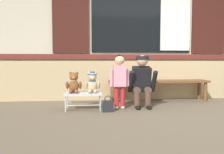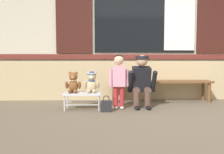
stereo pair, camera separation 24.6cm
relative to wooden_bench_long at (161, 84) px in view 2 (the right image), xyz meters
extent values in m
plane|color=brown|center=(-0.20, -1.06, -0.37)|extent=(60.00, 60.00, 0.00)
cube|color=tan|center=(-0.20, 0.37, 0.05)|extent=(7.64, 0.25, 0.85)
cube|color=beige|center=(-0.20, 0.89, 1.47)|extent=(7.79, 0.20, 3.68)
cube|color=maroon|center=(-0.20, 0.77, 0.58)|extent=(7.17, 0.04, 0.12)
cube|color=black|center=(-0.20, 0.78, 1.38)|extent=(2.40, 0.03, 1.40)
cube|color=white|center=(0.63, 0.76, 1.38)|extent=(0.74, 0.02, 1.29)
cube|color=#3D1914|center=(-1.88, 0.77, 1.38)|extent=(0.84, 0.05, 1.43)
cube|color=#3D1914|center=(1.48, 0.77, 1.38)|extent=(0.84, 0.05, 1.43)
cube|color=brown|center=(0.00, -0.14, 0.05)|extent=(2.10, 0.11, 0.04)
cube|color=brown|center=(0.00, 0.00, 0.05)|extent=(2.10, 0.11, 0.04)
cube|color=brown|center=(0.00, 0.14, 0.05)|extent=(2.10, 0.11, 0.04)
cylinder|color=brown|center=(-0.97, -0.14, -0.17)|extent=(0.07, 0.07, 0.40)
cylinder|color=brown|center=(-0.97, 0.14, -0.17)|extent=(0.07, 0.07, 0.40)
cylinder|color=brown|center=(0.97, -0.14, -0.17)|extent=(0.07, 0.07, 0.40)
cylinder|color=brown|center=(0.97, 0.14, -0.17)|extent=(0.07, 0.07, 0.40)
cube|color=silver|center=(-1.56, -0.71, -0.09)|extent=(0.64, 0.36, 0.04)
cylinder|color=silver|center=(-1.85, -0.86, -0.24)|extent=(0.02, 0.02, 0.26)
cylinder|color=silver|center=(-1.85, -0.56, -0.24)|extent=(0.02, 0.02, 0.26)
cylinder|color=silver|center=(-1.27, -0.86, -0.24)|extent=(0.02, 0.02, 0.26)
cylinder|color=silver|center=(-1.27, -0.56, -0.24)|extent=(0.02, 0.02, 0.26)
cylinder|color=silver|center=(-1.56, -0.86, -0.27)|extent=(0.58, 0.02, 0.02)
cylinder|color=silver|center=(-1.56, -0.56, -0.27)|extent=(0.58, 0.02, 0.02)
ellipsoid|color=brown|center=(-1.72, -0.69, 0.04)|extent=(0.17, 0.14, 0.22)
sphere|color=brown|center=(-1.72, -0.70, 0.20)|extent=(0.15, 0.15, 0.15)
sphere|color=#AE6E42|center=(-1.72, -0.75, 0.19)|extent=(0.06, 0.06, 0.06)
sphere|color=brown|center=(-1.77, -0.69, 0.26)|extent=(0.06, 0.06, 0.06)
ellipsoid|color=brown|center=(-1.83, -0.72, 0.06)|extent=(0.06, 0.11, 0.16)
ellipsoid|color=brown|center=(-1.76, -0.80, -0.04)|extent=(0.06, 0.15, 0.06)
sphere|color=brown|center=(-1.66, -0.69, 0.26)|extent=(0.06, 0.06, 0.06)
ellipsoid|color=brown|center=(-1.61, -0.72, 0.06)|extent=(0.06, 0.11, 0.16)
ellipsoid|color=brown|center=(-1.67, -0.80, -0.04)|extent=(0.06, 0.15, 0.06)
torus|color=#D6B775|center=(-1.72, -0.69, 0.13)|extent=(0.13, 0.13, 0.02)
ellipsoid|color=#CCB289|center=(-1.40, -0.69, 0.04)|extent=(0.17, 0.14, 0.22)
sphere|color=#CCB289|center=(-1.40, -0.70, 0.20)|extent=(0.15, 0.15, 0.15)
sphere|color=#FFEEBB|center=(-1.40, -0.75, 0.19)|extent=(0.06, 0.06, 0.06)
sphere|color=#CCB289|center=(-1.45, -0.69, 0.26)|extent=(0.06, 0.06, 0.06)
ellipsoid|color=#CCB289|center=(-1.51, -0.72, 0.06)|extent=(0.06, 0.11, 0.16)
ellipsoid|color=#CCB289|center=(-1.44, -0.80, -0.04)|extent=(0.06, 0.15, 0.06)
sphere|color=#CCB289|center=(-1.34, -0.69, 0.26)|extent=(0.06, 0.06, 0.06)
ellipsoid|color=#CCB289|center=(-1.29, -0.72, 0.06)|extent=(0.06, 0.11, 0.16)
ellipsoid|color=#CCB289|center=(-1.35, -0.80, -0.04)|extent=(0.06, 0.15, 0.06)
torus|color=#335699|center=(-1.40, -0.69, 0.13)|extent=(0.13, 0.13, 0.02)
cylinder|color=#335699|center=(-1.40, -0.69, 0.24)|extent=(0.17, 0.17, 0.01)
cylinder|color=#335699|center=(-1.40, -0.69, 0.27)|extent=(0.10, 0.10, 0.04)
cylinder|color=#B7282D|center=(-0.97, -0.70, -0.15)|extent=(0.08, 0.08, 0.36)
ellipsoid|color=silver|center=(-0.97, -0.72, -0.35)|extent=(0.07, 0.12, 0.05)
cylinder|color=#B7282D|center=(-0.86, -0.70, -0.15)|extent=(0.08, 0.08, 0.36)
ellipsoid|color=silver|center=(-0.86, -0.72, -0.35)|extent=(0.07, 0.12, 0.05)
cube|color=pink|center=(-0.92, -0.70, 0.21)|extent=(0.22, 0.15, 0.36)
cylinder|color=pink|center=(-1.06, -0.70, 0.18)|extent=(0.06, 0.06, 0.30)
cylinder|color=pink|center=(-0.77, -0.70, 0.18)|extent=(0.06, 0.06, 0.30)
sphere|color=#DBB28E|center=(-0.92, -0.70, 0.49)|extent=(0.17, 0.17, 0.17)
sphere|color=black|center=(-0.92, -0.68, 0.51)|extent=(0.16, 0.16, 0.16)
cylinder|color=brown|center=(-0.60, -0.69, -0.22)|extent=(0.11, 0.11, 0.30)
cylinder|color=brown|center=(-0.60, -0.55, -0.05)|extent=(0.13, 0.32, 0.13)
ellipsoid|color=black|center=(-0.60, -0.77, -0.34)|extent=(0.09, 0.20, 0.06)
cylinder|color=brown|center=(-0.40, -0.69, -0.22)|extent=(0.11, 0.11, 0.30)
cylinder|color=brown|center=(-0.40, -0.55, -0.05)|extent=(0.13, 0.32, 0.13)
ellipsoid|color=black|center=(-0.40, -0.77, -0.34)|extent=(0.09, 0.20, 0.06)
cube|color=black|center=(-0.50, -0.58, 0.15)|extent=(0.32, 0.30, 0.47)
cylinder|color=black|center=(-0.71, -0.68, 0.11)|extent=(0.08, 0.28, 0.40)
cylinder|color=black|center=(-0.29, -0.68, 0.11)|extent=(0.08, 0.28, 0.40)
sphere|color=tan|center=(-0.50, -0.65, 0.48)|extent=(0.20, 0.20, 0.20)
cylinder|color=black|center=(-0.50, -0.65, 0.53)|extent=(0.23, 0.23, 0.06)
cube|color=brown|center=(-0.31, -0.49, 0.01)|extent=(0.10, 0.22, 0.16)
cube|color=#232328|center=(-1.15, -0.91, -0.28)|extent=(0.18, 0.11, 0.18)
torus|color=#232328|center=(-1.15, -0.91, -0.16)|extent=(0.11, 0.01, 0.11)
camera|label=1|loc=(-1.44, -4.62, 0.47)|focal=36.15mm
camera|label=2|loc=(-1.19, -4.63, 0.47)|focal=36.15mm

